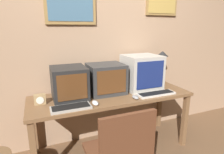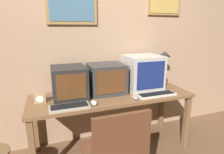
{
  "view_description": "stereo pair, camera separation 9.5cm",
  "coord_description": "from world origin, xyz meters",
  "views": [
    {
      "loc": [
        -0.77,
        -1.12,
        1.46
      ],
      "look_at": [
        0.0,
        0.78,
        0.93
      ],
      "focal_mm": 30.0,
      "sensor_mm": 36.0,
      "label": 1
    },
    {
      "loc": [
        -0.68,
        -1.16,
        1.46
      ],
      "look_at": [
        0.0,
        0.78,
        0.93
      ],
      "focal_mm": 30.0,
      "sensor_mm": 36.0,
      "label": 2
    }
  ],
  "objects": [
    {
      "name": "keyboard_side",
      "position": [
        0.47,
        0.58,
        0.73
      ],
      "size": [
        0.46,
        0.14,
        0.03
      ],
      "color": "beige",
      "rests_on": "desk"
    },
    {
      "name": "mouse_near_keyboard",
      "position": [
        -0.27,
        0.57,
        0.73
      ],
      "size": [
        0.06,
        0.11,
        0.04
      ],
      "color": "silver",
      "rests_on": "desk"
    },
    {
      "name": "mouse_far_corner",
      "position": [
        0.19,
        0.56,
        0.73
      ],
      "size": [
        0.06,
        0.11,
        0.03
      ],
      "color": "gray",
      "rests_on": "desk"
    },
    {
      "name": "wall_back",
      "position": [
        0.0,
        1.15,
        1.31
      ],
      "size": [
        8.0,
        0.08,
        2.6
      ],
      "color": "tan",
      "rests_on": "ground_plane"
    },
    {
      "name": "monitor_right",
      "position": [
        0.44,
        0.86,
        0.93
      ],
      "size": [
        0.43,
        0.41,
        0.43
      ],
      "color": "#B7B2A8",
      "rests_on": "desk"
    },
    {
      "name": "monitor_center",
      "position": [
        -0.03,
        0.88,
        0.89
      ],
      "size": [
        0.41,
        0.37,
        0.35
      ],
      "color": "#333333",
      "rests_on": "desk"
    },
    {
      "name": "keyboard_main",
      "position": [
        -0.51,
        0.56,
        0.73
      ],
      "size": [
        0.38,
        0.16,
        0.03
      ],
      "color": "#A8A399",
      "rests_on": "desk"
    },
    {
      "name": "monitor_left",
      "position": [
        -0.47,
        0.85,
        0.89
      ],
      "size": [
        0.36,
        0.4,
        0.35
      ],
      "color": "black",
      "rests_on": "desk"
    },
    {
      "name": "desk_lamp",
      "position": [
        0.8,
        0.94,
        1.08
      ],
      "size": [
        0.16,
        0.16,
        0.45
      ],
      "color": "black",
      "rests_on": "desk"
    },
    {
      "name": "desk_clock",
      "position": [
        -0.78,
        0.79,
        0.77
      ],
      "size": [
        0.11,
        0.07,
        0.1
      ],
      "color": "#A38456",
      "rests_on": "desk"
    },
    {
      "name": "desk",
      "position": [
        0.0,
        0.78,
        0.64
      ],
      "size": [
        1.85,
        0.63,
        0.72
      ],
      "color": "brown",
      "rests_on": "ground_plane"
    }
  ]
}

